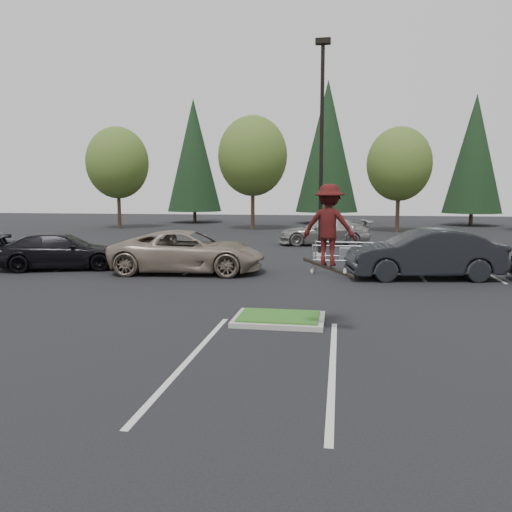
% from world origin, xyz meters
% --- Properties ---
extents(ground, '(120.00, 120.00, 0.00)m').
position_xyz_m(ground, '(0.00, 0.00, 0.00)').
color(ground, black).
rests_on(ground, ground).
extents(grass_median, '(2.20, 1.60, 0.16)m').
position_xyz_m(grass_median, '(0.00, 0.00, 0.08)').
color(grass_median, '#9E9C93').
rests_on(grass_median, ground).
extents(stall_lines, '(22.62, 17.60, 0.01)m').
position_xyz_m(stall_lines, '(-1.35, 6.02, 0.00)').
color(stall_lines, silver).
rests_on(stall_lines, ground).
extents(light_pole, '(0.70, 0.60, 10.12)m').
position_xyz_m(light_pole, '(0.50, 12.00, 4.56)').
color(light_pole, '#9E9C93').
rests_on(light_pole, ground).
extents(decid_a, '(5.44, 5.44, 8.91)m').
position_xyz_m(decid_a, '(-18.01, 30.03, 5.58)').
color(decid_a, '#38281C').
rests_on(decid_a, ground).
extents(decid_b, '(5.89, 5.89, 9.64)m').
position_xyz_m(decid_b, '(-6.01, 30.53, 6.04)').
color(decid_b, '#38281C').
rests_on(decid_b, ground).
extents(decid_c, '(5.12, 5.12, 8.38)m').
position_xyz_m(decid_c, '(5.99, 29.83, 5.25)').
color(decid_c, '#38281C').
rests_on(decid_c, ground).
extents(conif_a, '(5.72, 5.72, 13.00)m').
position_xyz_m(conif_a, '(-14.00, 40.00, 7.10)').
color(conif_a, '#38281C').
rests_on(conif_a, ground).
extents(conif_b, '(6.38, 6.38, 14.50)m').
position_xyz_m(conif_b, '(0.00, 40.50, 7.85)').
color(conif_b, '#38281C').
rests_on(conif_b, ground).
extents(conif_c, '(5.50, 5.50, 12.50)m').
position_xyz_m(conif_c, '(14.00, 39.50, 6.85)').
color(conif_c, '#38281C').
rests_on(conif_c, ground).
extents(cart_corral, '(4.24, 1.63, 1.19)m').
position_xyz_m(cart_corral, '(2.02, 8.01, 0.75)').
color(cart_corral, gray).
rests_on(cart_corral, ground).
extents(skateboarder, '(1.24, 0.84, 2.03)m').
position_xyz_m(skateboarder, '(1.20, -1.00, 2.44)').
color(skateboarder, black).
rests_on(skateboarder, ground).
extents(car_l_tan, '(6.25, 3.28, 1.68)m').
position_xyz_m(car_l_tan, '(-4.50, 7.00, 0.84)').
color(car_l_tan, gray).
rests_on(car_l_tan, ground).
extents(car_l_black, '(5.53, 3.62, 1.49)m').
position_xyz_m(car_l_black, '(-10.00, 7.00, 0.74)').
color(car_l_black, black).
rests_on(car_l_black, ground).
extents(car_r_charc, '(5.78, 2.80, 1.83)m').
position_xyz_m(car_r_charc, '(4.50, 7.11, 0.91)').
color(car_r_charc, black).
rests_on(car_r_charc, ground).
extents(car_far_silver, '(5.79, 3.07, 1.60)m').
position_xyz_m(car_far_silver, '(0.55, 18.64, 0.80)').
color(car_far_silver, gray).
rests_on(car_far_silver, ground).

